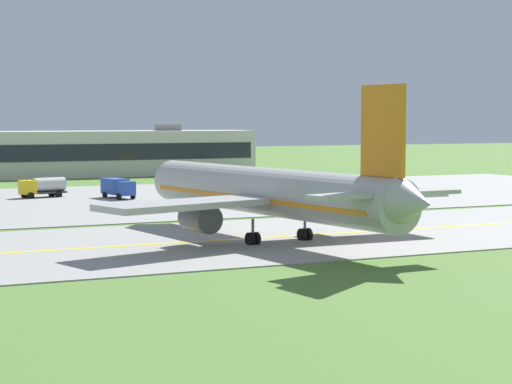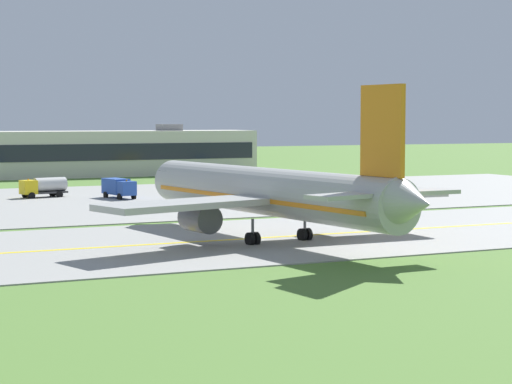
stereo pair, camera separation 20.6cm
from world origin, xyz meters
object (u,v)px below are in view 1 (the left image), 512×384
Objects in this scene: service_truck_baggage at (43,186)px; service_truck_fuel at (286,179)px; airplane_lead at (269,192)px; service_truck_pushback at (366,177)px; service_truck_catering at (118,187)px.

service_truck_baggage reaches higher than service_truck_fuel.
airplane_lead is at bearing -118.50° from service_truck_fuel.
service_truck_fuel is at bearing -1.34° from service_truck_baggage.
service_truck_fuel is at bearing -165.13° from service_truck_pushback.
airplane_lead reaches higher than service_truck_catering.
service_truck_fuel is 1.01× the size of service_truck_catering.
service_truck_catering is 44.06m from service_truck_pushback.
service_truck_baggage is (-7.53, 51.93, -2.60)m from airplane_lead.
service_truck_fuel is 27.23m from service_truck_catering.
service_truck_baggage is at bearing 146.46° from service_truck_catering.
service_truck_baggage is at bearing 178.66° from service_truck_fuel.
service_truck_catering is at bearing -169.87° from service_truck_fuel.
service_truck_catering reaches higher than service_truck_pushback.
airplane_lead reaches higher than service_truck_fuel.
service_truck_baggage is 1.00× the size of service_truck_catering.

